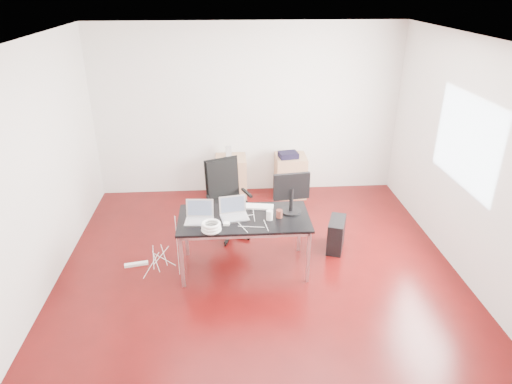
{
  "coord_description": "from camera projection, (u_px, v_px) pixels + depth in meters",
  "views": [
    {
      "loc": [
        -0.37,
        -4.8,
        3.37
      ],
      "look_at": [
        0.0,
        0.55,
        0.85
      ],
      "focal_mm": 32.0,
      "sensor_mm": 36.0,
      "label": 1
    }
  ],
  "objects": [
    {
      "name": "desk",
      "position": [
        244.0,
        221.0,
        5.57
      ],
      "size": [
        1.6,
        0.8,
        0.73
      ],
      "color": "black",
      "rests_on": "ground"
    },
    {
      "name": "keyboard",
      "position": [
        256.0,
        207.0,
        5.79
      ],
      "size": [
        0.46,
        0.21,
        0.02
      ],
      "primitive_type": "cube",
      "rotation": [
        0.0,
        0.0,
        -0.17
      ],
      "color": "white",
      "rests_on": "desk"
    },
    {
      "name": "cable_coil",
      "position": [
        211.0,
        227.0,
        5.23
      ],
      "size": [
        0.24,
        0.24,
        0.11
      ],
      "rotation": [
        0.0,
        0.0,
        0.27
      ],
      "color": "white",
      "rests_on": "desk"
    },
    {
      "name": "cup_white",
      "position": [
        270.0,
        215.0,
        5.47
      ],
      "size": [
        0.09,
        0.09,
        0.12
      ],
      "primitive_type": "cylinder",
      "rotation": [
        0.0,
        0.0,
        -0.13
      ],
      "color": "white",
      "rests_on": "desk"
    },
    {
      "name": "power_adapter",
      "position": [
        226.0,
        224.0,
        5.38
      ],
      "size": [
        0.08,
        0.08,
        0.03
      ],
      "primitive_type": "cube",
      "rotation": [
        0.0,
        0.0,
        -0.16
      ],
      "color": "white",
      "rests_on": "desk"
    },
    {
      "name": "laptop_left",
      "position": [
        199.0,
        216.0,
        5.46
      ],
      "size": [
        0.35,
        0.28,
        0.23
      ],
      "rotation": [
        0.0,
        0.0,
        -0.08
      ],
      "color": "silver",
      "rests_on": "desk"
    },
    {
      "name": "speaker",
      "position": [
        229.0,
        152.0,
        7.48
      ],
      "size": [
        0.1,
        0.09,
        0.18
      ],
      "primitive_type": "cube",
      "rotation": [
        0.0,
        0.0,
        0.1
      ],
      "color": "#9E9E9E",
      "rests_on": "filing_cabinet_left"
    },
    {
      "name": "filing_cabinet_left",
      "position": [
        231.0,
        177.0,
        7.64
      ],
      "size": [
        0.5,
        0.5,
        0.7
      ],
      "primitive_type": "cube",
      "color": "#A37451",
      "rests_on": "ground"
    },
    {
      "name": "office_chair",
      "position": [
        227.0,
        195.0,
        6.41
      ],
      "size": [
        0.63,
        0.64,
        1.08
      ],
      "rotation": [
        0.0,
        0.0,
        0.39
      ],
      "color": "black",
      "rests_on": "ground"
    },
    {
      "name": "cup_brown",
      "position": [
        279.0,
        214.0,
        5.53
      ],
      "size": [
        0.09,
        0.09,
        0.1
      ],
      "primitive_type": "cylinder",
      "rotation": [
        0.0,
        0.0,
        -0.26
      ],
      "color": "maroon",
      "rests_on": "desk"
    },
    {
      "name": "wastebasket",
      "position": [
        237.0,
        191.0,
        7.64
      ],
      "size": [
        0.25,
        0.25,
        0.28
      ],
      "primitive_type": "cylinder",
      "rotation": [
        0.0,
        0.0,
        -0.05
      ],
      "color": "black",
      "rests_on": "ground"
    },
    {
      "name": "laptop_right",
      "position": [
        234.0,
        212.0,
        5.55
      ],
      "size": [
        0.37,
        0.31,
        0.23
      ],
      "rotation": [
        0.0,
        0.0,
        0.18
      ],
      "color": "silver",
      "rests_on": "desk"
    },
    {
      "name": "pc_tower",
      "position": [
        336.0,
        234.0,
        6.18
      ],
      "size": [
        0.34,
        0.49,
        0.44
      ],
      "primitive_type": "cube",
      "rotation": [
        0.0,
        0.0,
        -0.34
      ],
      "color": "black",
      "rests_on": "ground"
    },
    {
      "name": "monitor",
      "position": [
        291.0,
        191.0,
        5.58
      ],
      "size": [
        0.45,
        0.26,
        0.51
      ],
      "rotation": [
        0.0,
        0.0,
        0.13
      ],
      "color": "black",
      "rests_on": "desk"
    },
    {
      "name": "filing_cabinet_right",
      "position": [
        290.0,
        175.0,
        7.7
      ],
      "size": [
        0.5,
        0.5,
        0.7
      ],
      "primitive_type": "cube",
      "color": "#A37451",
      "rests_on": "ground"
    },
    {
      "name": "room_shell",
      "position": [
        263.0,
        168.0,
        5.2
      ],
      "size": [
        5.0,
        5.0,
        5.0
      ],
      "color": "#3C0606",
      "rests_on": "ground"
    },
    {
      "name": "navy_garment",
      "position": [
        288.0,
        155.0,
        7.47
      ],
      "size": [
        0.33,
        0.29,
        0.09
      ],
      "primitive_type": "cube",
      "rotation": [
        0.0,
        0.0,
        0.16
      ],
      "color": "black",
      "rests_on": "filing_cabinet_right"
    },
    {
      "name": "power_strip",
      "position": [
        136.0,
        264.0,
        5.89
      ],
      "size": [
        0.31,
        0.12,
        0.04
      ],
      "primitive_type": "cube",
      "rotation": [
        0.0,
        0.0,
        0.19
      ],
      "color": "white",
      "rests_on": "ground"
    }
  ]
}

